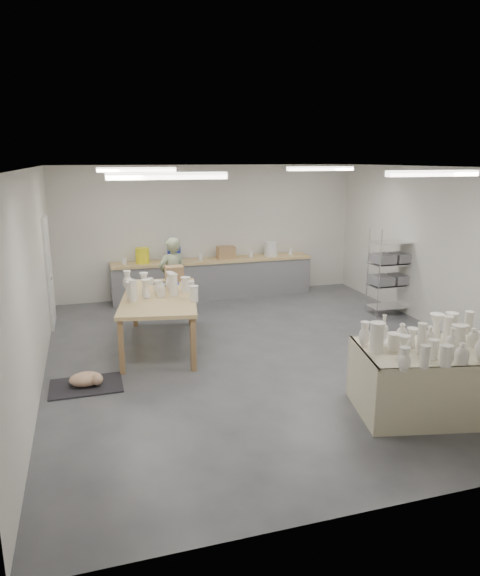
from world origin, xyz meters
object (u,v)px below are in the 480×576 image
object	(u,v)px
work_table	(160,293)
potter	(173,278)
drying_table	(452,377)
red_stool	(171,300)

from	to	relation	value
work_table	potter	xyz separation A→B (m)	(0.46, 1.47, -0.10)
drying_table	red_stool	size ratio (longest dim) A/B	5.77
drying_table	work_table	xyz separation A→B (m)	(-3.16, 3.51, 0.46)
drying_table	potter	distance (m)	5.68
drying_table	potter	bearing A→B (deg)	130.66
drying_table	potter	world-z (taller)	potter
potter	red_stool	size ratio (longest dim) A/B	3.66
red_stool	work_table	bearing A→B (deg)	-104.80
work_table	potter	size ratio (longest dim) A/B	1.58
work_table	potter	bearing A→B (deg)	83.12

